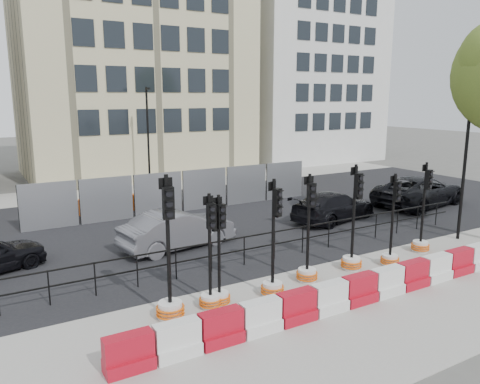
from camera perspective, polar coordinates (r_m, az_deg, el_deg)
ground at (r=15.27m, az=6.78°, el=-9.47°), size 120.00×120.00×0.00m
sidewalk_near at (r=13.20m, az=14.85°, el=-13.24°), size 40.00×6.00×0.02m
road at (r=20.99m, az=-4.81°, el=-3.52°), size 40.00×14.00×0.03m
sidewalk_far at (r=29.18m, az=-12.48°, el=0.52°), size 40.00×4.00×0.02m
building_cream at (r=35.15m, az=-13.07°, el=17.05°), size 15.00×10.06×18.00m
building_white at (r=42.13m, az=7.54°, el=14.92°), size 12.00×9.06×16.00m
kerb_railing at (r=15.96m, az=4.23°, el=-5.87°), size 18.00×0.04×1.00m
heras_fencing at (r=23.06m, az=-8.85°, el=-0.45°), size 14.33×1.72×2.00m
lamp_post_far at (r=27.94m, az=-11.13°, el=6.75°), size 0.12×0.56×6.00m
lamp_post_near at (r=19.58m, az=25.83°, el=3.85°), size 0.12×0.56×6.00m
barrier_row at (r=13.19m, az=14.31°, el=-11.55°), size 13.60×0.50×0.80m
traffic_signal_a at (r=11.94m, az=-8.55°, el=-11.79°), size 0.72×0.72×3.67m
traffic_signal_b at (r=12.41m, az=-3.58°, el=-10.85°), size 0.61×0.61×3.08m
traffic_signal_c at (r=12.60m, az=-2.51°, el=-11.04°), size 0.59×0.59×3.01m
traffic_signal_d at (r=13.10m, az=4.09°, el=-9.35°), size 0.66×0.66×3.33m
traffic_signal_e at (r=14.22m, az=8.24°, el=-8.21°), size 0.65×0.65×3.28m
traffic_signal_f at (r=15.41m, az=13.58°, el=-6.33°), size 0.67×0.67×3.41m
traffic_signal_g at (r=16.14m, az=17.92°, el=-6.41°), size 0.61×0.61×3.07m
traffic_signal_h at (r=17.89m, az=21.26°, el=-4.79°), size 0.64×0.64×3.24m
car_b at (r=17.25m, az=-7.59°, el=-4.54°), size 2.86×4.77×1.42m
car_c at (r=21.27m, az=11.36°, el=-1.73°), size 3.68×5.27×1.31m
car_d at (r=25.35m, az=21.05°, el=0.11°), size 4.27×6.31×1.53m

